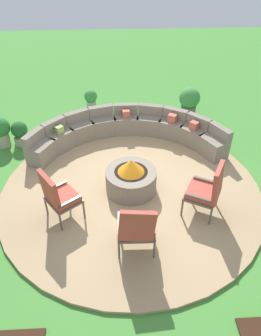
% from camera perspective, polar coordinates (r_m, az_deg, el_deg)
% --- Properties ---
extents(ground_plane, '(24.00, 24.00, 0.00)m').
position_cam_1_polar(ground_plane, '(6.76, 0.09, -4.05)').
color(ground_plane, '#478C38').
extents(patio_circle, '(5.30, 5.30, 0.06)m').
position_cam_1_polar(patio_circle, '(6.74, 0.09, -3.86)').
color(patio_circle, tan).
rests_on(patio_circle, ground_plane).
extents(fire_pit, '(1.02, 1.02, 0.74)m').
position_cam_1_polar(fire_pit, '(6.53, 0.09, -1.78)').
color(fire_pit, gray).
rests_on(fire_pit, patio_circle).
extents(curved_stone_bench, '(4.61, 1.76, 0.71)m').
position_cam_1_polar(curved_stone_bench, '(7.97, -0.59, 6.40)').
color(curved_stone_bench, gray).
rests_on(curved_stone_bench, patio_circle).
extents(lounge_chair_front_left, '(0.75, 0.78, 1.10)m').
position_cam_1_polar(lounge_chair_front_left, '(5.89, -12.55, -4.66)').
color(lounge_chair_front_left, brown).
rests_on(lounge_chair_front_left, patio_circle).
extents(lounge_chair_front_right, '(0.62, 0.60, 1.06)m').
position_cam_1_polar(lounge_chair_front_right, '(5.26, 1.03, -10.23)').
color(lounge_chair_front_right, brown).
rests_on(lounge_chair_front_right, patio_circle).
extents(lounge_chair_back_left, '(0.77, 0.78, 1.11)m').
position_cam_1_polar(lounge_chair_back_left, '(6.03, 13.35, -3.64)').
color(lounge_chair_back_left, brown).
rests_on(lounge_chair_back_left, patio_circle).
extents(potted_plant_2, '(0.37, 0.37, 0.61)m').
position_cam_1_polar(potted_plant_2, '(9.62, -6.93, 11.92)').
color(potted_plant_2, '#A89E8E').
rests_on(potted_plant_2, ground_plane).
extents(potted_plant_3, '(0.57, 0.57, 0.84)m').
position_cam_1_polar(potted_plant_3, '(9.30, 10.25, 11.49)').
color(potted_plant_3, '#605B56').
rests_on(potted_plant_3, ground_plane).
extents(potted_plant_4, '(0.49, 0.49, 0.76)m').
position_cam_1_polar(potted_plant_4, '(8.46, -21.78, 6.18)').
color(potted_plant_4, '#A89E8E').
rests_on(potted_plant_4, ground_plane).
extents(potted_plant_5, '(0.40, 0.40, 0.61)m').
position_cam_1_polar(potted_plant_5, '(8.43, -18.76, 5.92)').
color(potted_plant_5, '#A89E8E').
rests_on(potted_plant_5, ground_plane).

